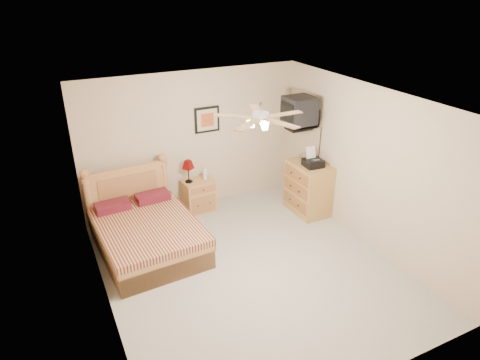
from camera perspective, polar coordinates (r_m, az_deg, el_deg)
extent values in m
plane|color=#A19C92|center=(6.42, 1.44, -11.77)|extent=(4.50, 4.50, 0.00)
cube|color=white|center=(5.30, 1.73, 10.35)|extent=(4.00, 4.50, 0.04)
cube|color=#C9B194|center=(7.65, -6.27, 5.13)|extent=(4.00, 0.04, 2.50)
cube|color=#C9B194|center=(4.21, 16.32, -14.30)|extent=(4.00, 0.04, 2.50)
cube|color=#C9B194|center=(5.24, -18.32, -6.06)|extent=(0.04, 4.50, 2.50)
cube|color=#C9B194|center=(6.83, 16.63, 1.66)|extent=(0.04, 4.50, 2.50)
cube|color=tan|center=(7.81, -5.52, -2.06)|extent=(0.56, 0.44, 0.59)
imported|color=silver|center=(7.69, -4.69, 0.95)|extent=(0.10, 0.10, 0.24)
cube|color=black|center=(7.60, -4.42, 8.03)|extent=(0.46, 0.04, 0.46)
cube|color=#A0763F|center=(7.75, 9.13, -1.03)|extent=(0.56, 0.80, 0.94)
imported|color=#B5A98E|center=(7.74, 8.54, 2.86)|extent=(0.26, 0.29, 0.02)
imported|color=gray|center=(7.74, 8.37, 3.06)|extent=(0.22, 0.28, 0.02)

